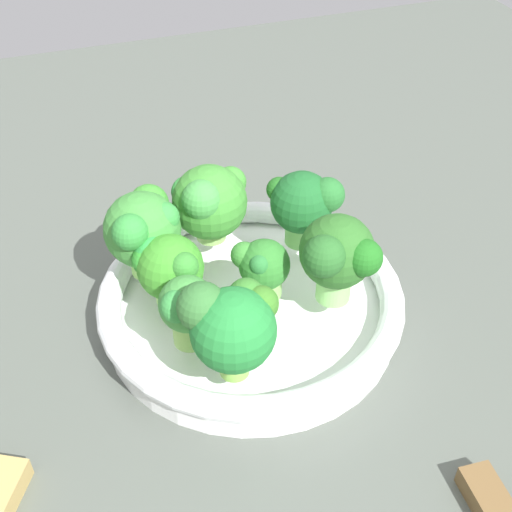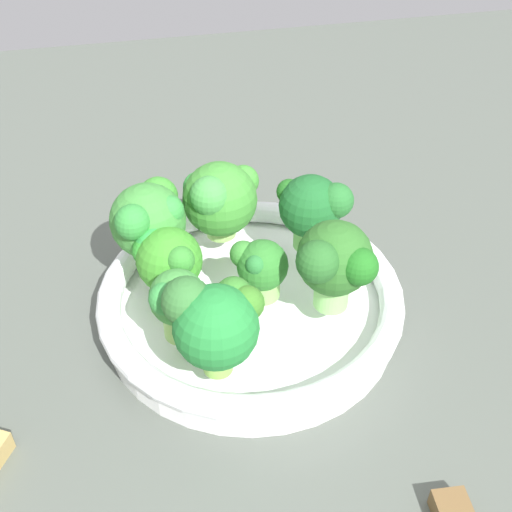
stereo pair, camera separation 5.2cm
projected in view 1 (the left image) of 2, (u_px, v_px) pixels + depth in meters
ground_plane at (264, 356)px, 54.60cm from camera, size 130.00×130.00×2.50cm
bowl at (256, 300)px, 55.15cm from camera, size 24.90×24.90×3.64cm
broccoli_floret_0 at (209, 201)px, 56.27cm from camera, size 6.40×6.87×6.93cm
broccoli_floret_1 at (187, 308)px, 46.95cm from camera, size 4.33×4.13×5.78cm
broccoli_floret_2 at (304, 203)px, 55.74cm from camera, size 5.30×5.94×6.77cm
broccoli_floret_3 at (167, 267)px, 50.55cm from camera, size 5.28×5.30×5.91cm
broccoli_floret_4 at (337, 256)px, 49.57cm from camera, size 6.09×6.27×7.50cm
broccoli_floret_5 at (231, 324)px, 44.54cm from camera, size 6.17×6.93×7.34cm
broccoli_floret_6 at (262, 267)px, 51.41cm from camera, size 4.01×4.37×5.02cm
broccoli_floret_7 at (144, 228)px, 52.60cm from camera, size 7.37×6.13×7.36cm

